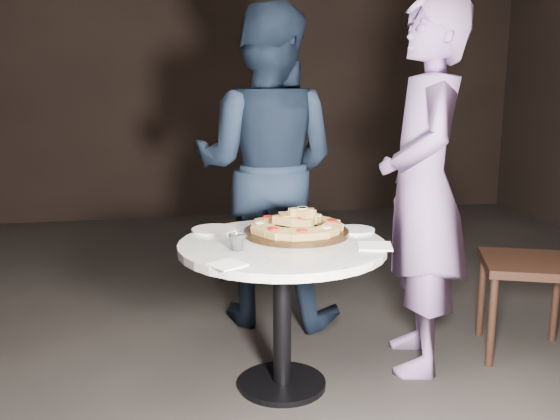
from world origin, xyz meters
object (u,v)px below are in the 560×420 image
Objects in this scene: table at (282,270)px; chair_right at (552,251)px; serving_board at (296,232)px; focaccia_pile at (297,223)px; water_glass at (237,242)px; diner_navy at (266,167)px; chair_far at (257,220)px; diner_teal at (423,189)px.

table is 1.34m from chair_right.
table is 0.20m from serving_board.
water_glass is at bearing -144.80° from focaccia_pile.
diner_navy is (-0.02, 0.70, 0.15)m from focaccia_pile.
table is 0.89m from diner_navy.
chair_far is 0.65m from diner_navy.
water_glass is (-0.20, -0.09, 0.16)m from table.
chair_far is at bearing 89.63° from serving_board.
diner_navy is at bearing 70.57° from chair_far.
table is 0.64× the size of diner_teal.
chair_right is 0.73m from diner_teal.
chair_far is 0.46× the size of diner_navy.
focaccia_pile is at bearing -14.12° from serving_board.
chair_far is at bearing -140.75° from diner_teal.
serving_board is at bearing 54.17° from table.
chair_far reaches higher than serving_board.
chair_right reaches higher than water_glass.
chair_far is at bearing -113.89° from chair_right.
diner_navy is 0.93m from diner_teal.
focaccia_pile is 0.72m from diner_navy.
table is 2.32× the size of serving_board.
diner_navy is at bearing -99.30° from chair_right.
chair_right is 0.54× the size of diner_teal.
table is 0.63× the size of diner_navy.
focaccia_pile is 0.46× the size of chair_right.
serving_board is 0.62m from diner_teal.
water_glass is (-0.29, -0.21, 0.02)m from serving_board.
diner_teal reaches higher than chair_far.
serving_board is 1.22m from chair_far.
focaccia_pile is at bearing 114.99° from diner_navy.
serving_board is 0.36m from water_glass.
diner_teal is (0.59, -0.00, 0.14)m from focaccia_pile.
diner_navy is at bearing 85.09° from table.
water_glass is 1.46m from chair_far.
diner_navy reaches higher than table.
serving_board is 0.73m from diner_navy.
table is 1.33m from chair_far.
table is at bearing -125.83° from serving_board.
focaccia_pile is at bearing -70.64° from chair_right.
diner_navy reaches higher than focaccia_pile.
chair_right is (1.54, 0.17, -0.17)m from water_glass.
chair_far is at bearing 85.92° from table.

